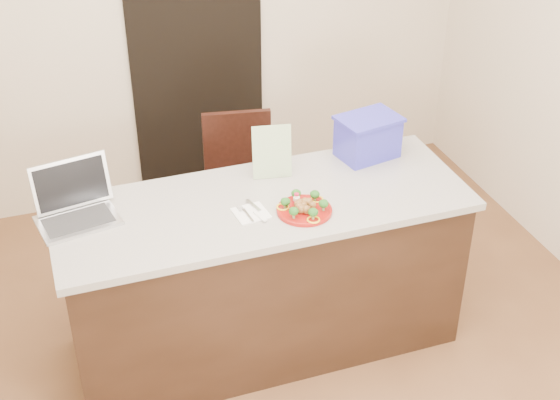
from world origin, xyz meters
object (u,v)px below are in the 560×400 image
object	(u,v)px
napkin	(251,213)
laptop	(75,203)
plate	(304,210)
island	(264,274)
chair	(243,179)
blue_box	(368,137)
yogurt_bottle	(297,201)

from	to	relation	value
napkin	laptop	distance (m)	0.83
plate	napkin	bearing A→B (deg)	164.55
island	chair	distance (m)	0.88
plate	chair	world-z (taller)	plate
napkin	blue_box	distance (m)	0.84
island	napkin	world-z (taller)	napkin
island	napkin	xyz separation A→B (m)	(-0.09, -0.09, 0.46)
yogurt_bottle	chair	size ratio (longest dim) A/B	0.07
island	plate	world-z (taller)	plate
chair	blue_box	bearing A→B (deg)	-39.54
yogurt_bottle	laptop	xyz separation A→B (m)	(-1.02, 0.26, 0.04)
island	laptop	bearing A→B (deg)	169.21
napkin	yogurt_bottle	world-z (taller)	yogurt_bottle
napkin	laptop	xyz separation A→B (m)	(-0.79, 0.26, 0.07)
yogurt_bottle	laptop	distance (m)	1.06
island	blue_box	xyz separation A→B (m)	(0.67, 0.25, 0.57)
island	yogurt_bottle	distance (m)	0.52
island	yogurt_bottle	xyz separation A→B (m)	(0.14, -0.10, 0.49)
plate	yogurt_bottle	world-z (taller)	yogurt_bottle
blue_box	laptop	bearing A→B (deg)	171.93
chair	island	bearing A→B (deg)	-89.86
napkin	blue_box	world-z (taller)	blue_box
yogurt_bottle	chair	xyz separation A→B (m)	(0.00, 0.96, -0.42)
island	napkin	bearing A→B (deg)	-134.50
napkin	plate	bearing A→B (deg)	-15.45
plate	island	bearing A→B (deg)	134.88
chair	yogurt_bottle	bearing A→B (deg)	-80.46
napkin	yogurt_bottle	size ratio (longest dim) A/B	2.25
napkin	yogurt_bottle	distance (m)	0.23
plate	yogurt_bottle	distance (m)	0.07
blue_box	chair	xyz separation A→B (m)	(-0.53, 0.61, -0.50)
island	laptop	xyz separation A→B (m)	(-0.88, 0.17, 0.53)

